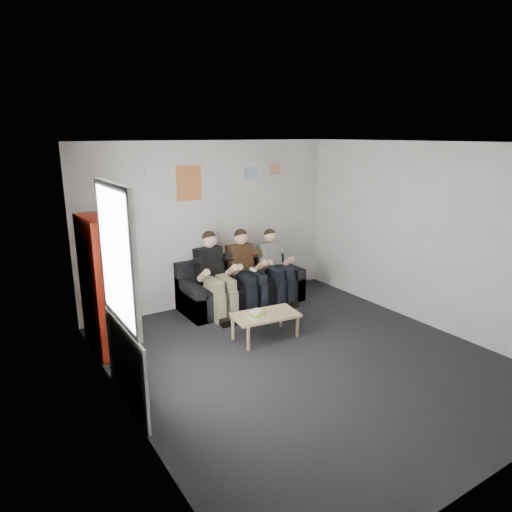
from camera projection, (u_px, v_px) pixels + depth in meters
The scene contains 14 objects.
room_shell at pixel (307, 257), 5.52m from camera, with size 5.00×5.00×5.00m.
sofa at pixel (241, 288), 7.67m from camera, with size 2.06×0.84×0.79m.
bookshelf at pixel (100, 286), 5.87m from camera, with size 0.27×0.81×1.80m.
coffee_table at pixel (265, 317), 6.38m from camera, with size 0.91×0.50×0.36m.
game_cases at pixel (256, 314), 6.28m from camera, with size 0.25×0.23×0.06m.
person_left at pixel (215, 276), 7.12m from camera, with size 0.42×0.91×1.33m.
person_middle at pixel (247, 271), 7.42m from camera, with size 0.41×0.87×1.30m.
person_right at pixel (275, 266), 7.73m from camera, with size 0.38×0.82×1.25m.
radiator at pixel (133, 373), 4.83m from camera, with size 0.10×0.64×0.60m.
window at pixel (122, 314), 4.61m from camera, with size 0.05×1.30×2.36m.
poster_large at pixel (189, 183), 7.16m from camera, with size 0.42×0.01×0.55m, color gold.
poster_blue at pixel (251, 173), 7.73m from camera, with size 0.25×0.01×0.20m, color #3E87D5.
poster_pink at pixel (275, 169), 7.98m from camera, with size 0.22×0.01×0.18m, color #D4429B.
poster_sign at pixel (151, 172), 6.80m from camera, with size 0.20×0.01×0.14m, color silver.
Camera 1 is at (-3.39, -4.16, 2.80)m, focal length 32.00 mm.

